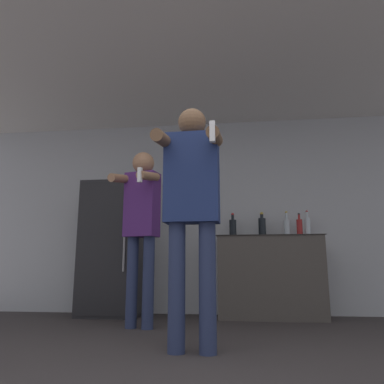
{
  "coord_description": "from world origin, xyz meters",
  "views": [
    {
      "loc": [
        0.35,
        -1.88,
        0.56
      ],
      "look_at": [
        0.03,
        0.78,
        1.11
      ],
      "focal_mm": 35.0,
      "sensor_mm": 36.0,
      "label": 1
    }
  ],
  "objects": [
    {
      "name": "bottle_amber_bourbon",
      "position": [
        1.21,
        2.82,
        1.07
      ],
      "size": [
        0.06,
        0.06,
        0.33
      ],
      "color": "silver",
      "rests_on": "counter"
    },
    {
      "name": "bottle_short_whiskey",
      "position": [
        0.96,
        2.82,
        1.07
      ],
      "size": [
        0.07,
        0.07,
        0.32
      ],
      "color": "silver",
      "rests_on": "counter"
    },
    {
      "name": "bottle_brown_liquor",
      "position": [
        1.11,
        2.82,
        1.06
      ],
      "size": [
        0.07,
        0.07,
        0.3
      ],
      "color": "maroon",
      "rests_on": "counter"
    },
    {
      "name": "bottle_clear_vodka",
      "position": [
        0.29,
        2.82,
        1.07
      ],
      "size": [
        0.09,
        0.09,
        0.31
      ],
      "color": "black",
      "rests_on": "counter"
    },
    {
      "name": "ceiling_slab",
      "position": [
        0.0,
        1.52,
        2.57
      ],
      "size": [
        7.0,
        3.55,
        0.05
      ],
      "color": "silver",
      "rests_on": "wall_back"
    },
    {
      "name": "refrigerator",
      "position": [
        -1.2,
        2.71,
        0.82
      ],
      "size": [
        0.73,
        0.67,
        1.64
      ],
      "color": "#262628",
      "rests_on": "ground_plane"
    },
    {
      "name": "person_woman_foreground",
      "position": [
        0.03,
        0.77,
        1.06
      ],
      "size": [
        0.47,
        0.48,
        1.76
      ],
      "color": "navy",
      "rests_on": "ground_plane"
    },
    {
      "name": "counter",
      "position": [
        0.72,
        2.73,
        0.47
      ],
      "size": [
        1.23,
        0.63,
        0.94
      ],
      "color": "#47423D",
      "rests_on": "ground_plane"
    },
    {
      "name": "person_man_side",
      "position": [
        -0.61,
        1.78,
        1.07
      ],
      "size": [
        0.47,
        0.54,
        1.76
      ],
      "color": "navy",
      "rests_on": "ground_plane"
    },
    {
      "name": "bottle_dark_rum",
      "position": [
        0.66,
        2.82,
        1.08
      ],
      "size": [
        0.09,
        0.09,
        0.32
      ],
      "color": "black",
      "rests_on": "counter"
    },
    {
      "name": "wall_back",
      "position": [
        0.0,
        3.06,
        1.27
      ],
      "size": [
        7.0,
        0.06,
        2.55
      ],
      "color": "#B2B7BC",
      "rests_on": "ground_plane"
    }
  ]
}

